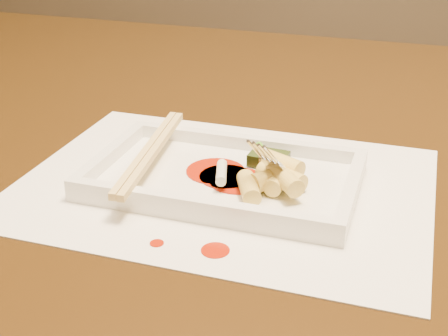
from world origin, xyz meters
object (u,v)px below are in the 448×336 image
(placemat, at_px, (224,185))
(chopstick_a, at_px, (147,150))
(fork, at_px, (302,108))
(plate_base, at_px, (224,181))
(table, at_px, (247,191))

(placemat, height_order, chopstick_a, chopstick_a)
(fork, bearing_deg, plate_base, -165.58)
(placemat, bearing_deg, table, 98.35)
(placemat, relative_size, fork, 2.86)
(plate_base, distance_m, chopstick_a, 0.08)
(placemat, bearing_deg, chopstick_a, 180.00)
(table, bearing_deg, plate_base, -81.65)
(placemat, distance_m, chopstick_a, 0.09)
(table, height_order, fork, fork)
(plate_base, height_order, fork, fork)
(table, relative_size, chopstick_a, 6.89)
(chopstick_a, relative_size, fork, 1.45)
(plate_base, relative_size, fork, 1.86)
(table, height_order, placemat, placemat)
(chopstick_a, bearing_deg, table, 72.77)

